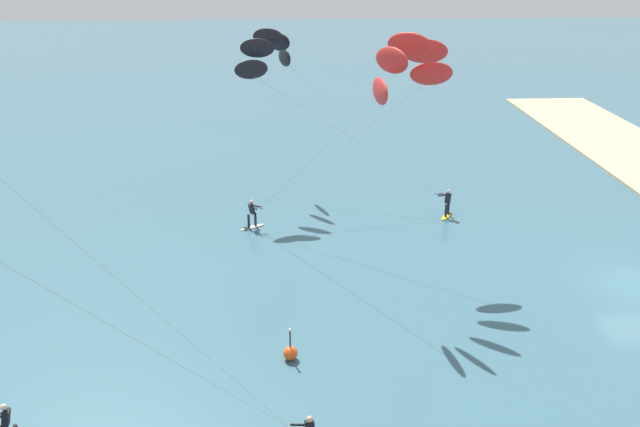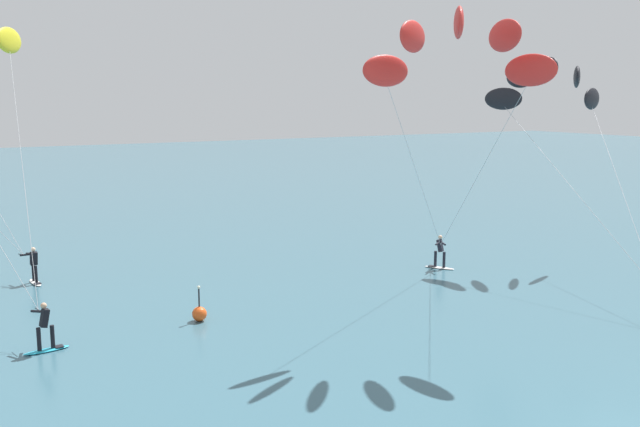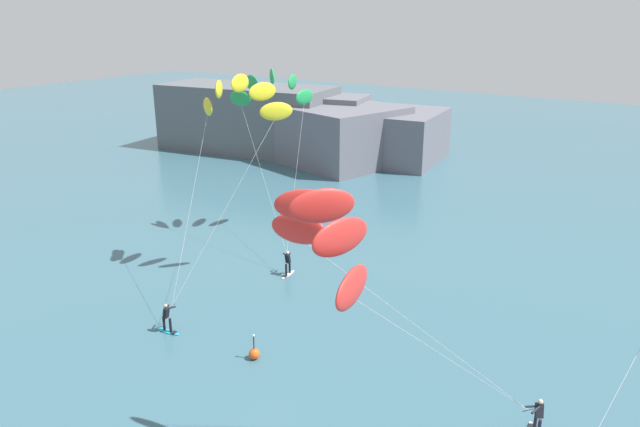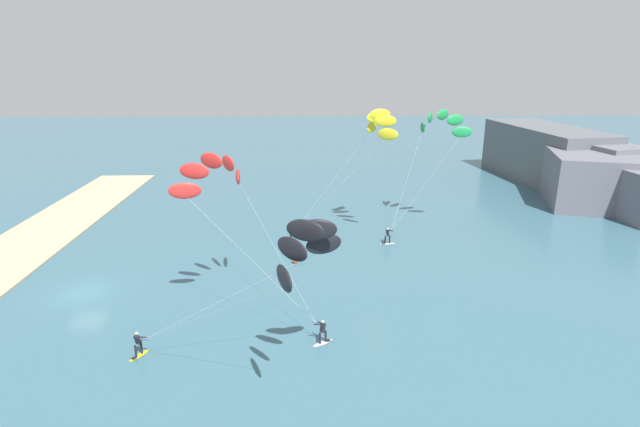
# 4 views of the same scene
# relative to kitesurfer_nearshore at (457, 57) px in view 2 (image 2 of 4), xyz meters

# --- Properties ---
(kitesurfer_nearshore) EXTENTS (9.23, 10.74, 11.43)m
(kitesurfer_nearshore) POSITION_rel_kitesurfer_nearshore_xyz_m (0.00, 0.00, 0.00)
(kitesurfer_nearshore) COLOR white
(kitesurfer_nearshore) RESTS_ON ground
(kitesurfer_mid_water) EXTENTS (8.52, 12.84, 10.33)m
(kitesurfer_mid_water) POSITION_rel_kitesurfer_nearshore_xyz_m (11.07, 5.81, -1.03)
(kitesurfer_mid_water) COLOR yellow
(kitesurfer_mid_water) RESTS_ON ground
(marker_buoy) EXTENTS (0.56, 0.56, 1.38)m
(marker_buoy) POSITION_rel_kitesurfer_nearshore_xyz_m (-7.80, 5.15, -9.44)
(marker_buoy) COLOR #EA5119
(marker_buoy) RESTS_ON ground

